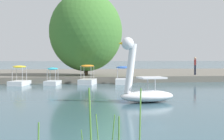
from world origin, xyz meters
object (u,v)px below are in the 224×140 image
object	(u,v)px
pedal_boat_yellow	(20,80)
tree_willow_overhanging	(86,32)
pedal_boat_blue	(123,79)
swan_boat	(144,88)
person_on_path	(195,65)
pedal_boat_cyan	(53,80)
pedal_boat_orange	(87,78)

from	to	relation	value
pedal_boat_yellow	tree_willow_overhanging	bearing A→B (deg)	37.43
pedal_boat_blue	swan_boat	bearing A→B (deg)	-95.07
person_on_path	swan_boat	bearing A→B (deg)	-119.48
pedal_boat_yellow	person_on_path	distance (m)	16.25
pedal_boat_cyan	pedal_boat_yellow	world-z (taller)	pedal_boat_yellow
tree_willow_overhanging	pedal_boat_blue	bearing A→B (deg)	-55.28
pedal_boat_blue	pedal_boat_orange	size ratio (longest dim) A/B	0.99
pedal_boat_yellow	pedal_boat_orange	bearing A→B (deg)	2.11
pedal_boat_blue	pedal_boat_cyan	bearing A→B (deg)	-178.64
pedal_boat_orange	person_on_path	distance (m)	11.13
pedal_boat_yellow	tree_willow_overhanging	distance (m)	7.96
swan_boat	pedal_boat_cyan	size ratio (longest dim) A/B	1.57
swan_boat	tree_willow_overhanging	xyz separation A→B (m)	(-1.71, 15.60, 3.86)
swan_boat	tree_willow_overhanging	distance (m)	16.17
pedal_boat_blue	pedal_boat_yellow	distance (m)	8.17
pedal_boat_orange	tree_willow_overhanging	size ratio (longest dim) A/B	0.24
pedal_boat_orange	tree_willow_overhanging	bearing A→B (deg)	87.96
pedal_boat_blue	pedal_boat_cyan	size ratio (longest dim) A/B	1.15
swan_boat	tree_willow_overhanging	world-z (taller)	tree_willow_overhanging
swan_boat	pedal_boat_orange	xyz separation A→B (m)	(-1.85, 11.65, -0.19)
swan_boat	pedal_boat_yellow	size ratio (longest dim) A/B	1.34
pedal_boat_cyan	pedal_boat_yellow	xyz separation A→B (m)	(-2.53, -0.06, 0.04)
pedal_boat_cyan	pedal_boat_blue	bearing A→B (deg)	1.36
pedal_boat_orange	pedal_boat_cyan	distance (m)	2.75
person_on_path	pedal_boat_orange	bearing A→B (deg)	-160.95
pedal_boat_cyan	pedal_boat_orange	bearing A→B (deg)	2.87
pedal_boat_cyan	pedal_boat_yellow	bearing A→B (deg)	-178.71
pedal_boat_yellow	person_on_path	world-z (taller)	person_on_path
tree_willow_overhanging	person_on_path	bearing A→B (deg)	-1.86
swan_boat	pedal_boat_cyan	world-z (taller)	swan_boat
swan_boat	pedal_boat_orange	bearing A→B (deg)	99.03
pedal_boat_cyan	person_on_path	distance (m)	13.79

